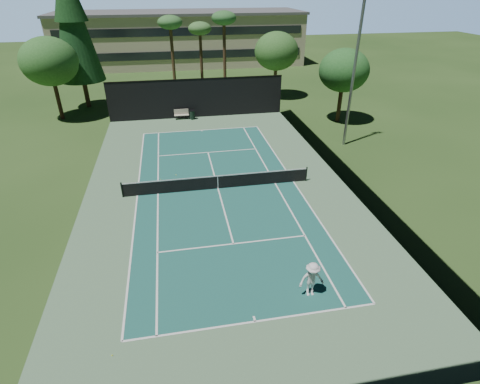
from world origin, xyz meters
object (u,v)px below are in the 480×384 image
object	(u,v)px
tennis_net	(218,182)
trash_bin	(192,115)
tennis_ball_b	(161,179)
player	(312,280)
park_bench	(181,114)
tennis_ball_a	(112,355)
tennis_ball_d	(176,175)
tennis_ball_c	(213,174)

from	to	relation	value
tennis_net	trash_bin	distance (m)	15.41
tennis_ball_b	trash_bin	xyz separation A→B (m)	(3.29, 13.29, 0.45)
player	park_bench	bearing A→B (deg)	100.65
tennis_ball_a	tennis_ball_b	world-z (taller)	tennis_ball_b
player	trash_bin	size ratio (longest dim) A/B	1.91
tennis_ball_b	tennis_ball_d	distance (m)	1.22
park_bench	trash_bin	bearing A→B (deg)	-15.00
tennis_ball_d	tennis_net	bearing A→B (deg)	-42.74
tennis_net	tennis_ball_d	distance (m)	3.85
tennis_net	tennis_ball_b	world-z (taller)	tennis_net
tennis_net	tennis_ball_d	xyz separation A→B (m)	(-2.80, 2.59, -0.52)
park_bench	trash_bin	xyz separation A→B (m)	(1.10, -0.30, -0.07)
tennis_net	tennis_ball_a	distance (m)	13.77
tennis_ball_d	park_bench	world-z (taller)	park_bench
player	tennis_ball_d	distance (m)	14.54
tennis_ball_a	park_bench	size ratio (longest dim) A/B	0.04
player	tennis_ball_c	xyz separation A→B (m)	(-2.92, 13.04, -0.87)
player	tennis_ball_b	world-z (taller)	player
tennis_ball_c	park_bench	xyz separation A→B (m)	(-1.66, 13.43, 0.52)
tennis_ball_c	park_bench	bearing A→B (deg)	97.04
tennis_ball_c	trash_bin	world-z (taller)	trash_bin
tennis_ball_a	trash_bin	distance (m)	28.36
player	tennis_ball_c	world-z (taller)	player
tennis_net	tennis_ball_a	size ratio (longest dim) A/B	221.85
player	tennis_ball_c	size ratio (longest dim) A/B	30.28
tennis_net	tennis_ball_d	bearing A→B (deg)	137.26
park_bench	tennis_ball_b	bearing A→B (deg)	-99.17
tennis_ball_a	tennis_ball_b	distance (m)	14.71
trash_bin	tennis_ball_c	bearing A→B (deg)	-87.57
tennis_net	trash_bin	world-z (taller)	tennis_net
tennis_ball_c	tennis_ball_d	bearing A→B (deg)	173.10
tennis_net	tennis_ball_d	size ratio (longest dim) A/B	165.39
tennis_net	player	size ratio (longest dim) A/B	7.14
tennis_ball_c	park_bench	world-z (taller)	park_bench
tennis_net	tennis_ball_c	xyz separation A→B (m)	(-0.07, 2.26, -0.53)
player	tennis_ball_b	distance (m)	14.58
tennis_ball_a	tennis_ball_b	bearing A→B (deg)	82.68
tennis_ball_a	tennis_ball_d	world-z (taller)	tennis_ball_d
tennis_ball_a	player	bearing A→B (deg)	11.16
tennis_ball_b	park_bench	xyz separation A→B (m)	(2.19, 13.58, 0.52)
tennis_ball_b	trash_bin	world-z (taller)	trash_bin
tennis_ball_a	park_bench	bearing A→B (deg)	81.79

